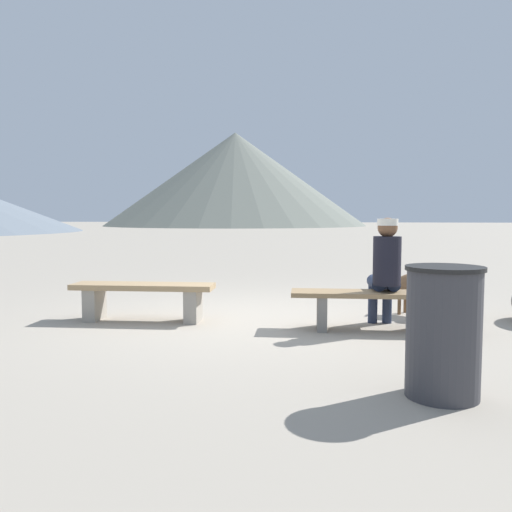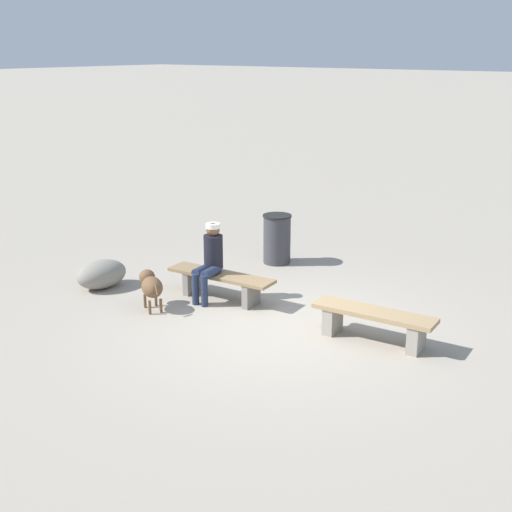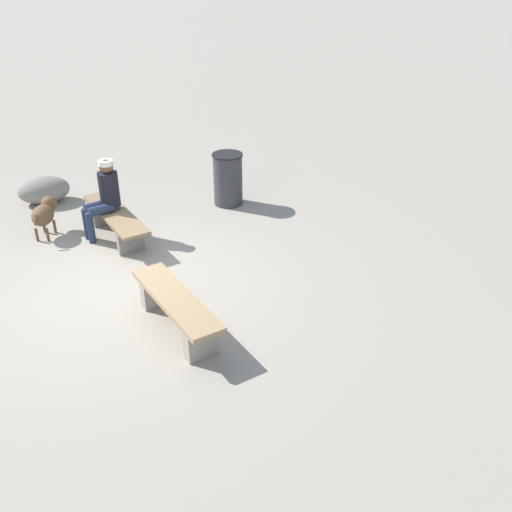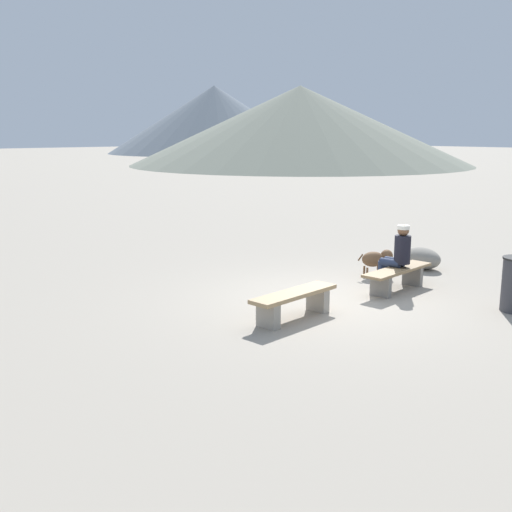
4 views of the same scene
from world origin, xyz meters
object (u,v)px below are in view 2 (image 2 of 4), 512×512
object	(u,v)px
seated_person	(210,257)
trash_bin	(277,239)
bench_left	(374,321)
dog	(151,285)
boulder	(102,274)
bench_right	(221,281)

from	to	relation	value
seated_person	trash_bin	xyz separation A→B (m)	(0.26, -2.21, -0.25)
bench_left	trash_bin	xyz separation A→B (m)	(3.09, -2.12, 0.15)
dog	boulder	xyz separation A→B (m)	(1.35, -0.19, -0.15)
dog	boulder	bearing A→B (deg)	22.60
dog	boulder	distance (m)	1.37
dog	trash_bin	bearing A→B (deg)	-63.31
seated_person	dog	bearing A→B (deg)	54.34
dog	boulder	size ratio (longest dim) A/B	0.76
boulder	trash_bin	bearing A→B (deg)	-118.50
bench_right	dog	bearing A→B (deg)	52.91
trash_bin	boulder	bearing A→B (deg)	61.50
seated_person	dog	distance (m)	1.03
bench_right	trash_bin	world-z (taller)	trash_bin
boulder	bench_right	bearing A→B (deg)	-158.53
bench_right	boulder	bearing A→B (deg)	16.36
dog	trash_bin	distance (m)	3.07
bench_right	dog	distance (m)	1.13
bench_left	boulder	xyz separation A→B (m)	(4.65, 0.75, -0.07)
bench_left	dog	xyz separation A→B (m)	(3.30, 0.94, 0.08)
bench_left	trash_bin	bearing A→B (deg)	-39.58
bench_right	dog	xyz separation A→B (m)	(0.60, 0.96, 0.08)
bench_right	seated_person	world-z (taller)	seated_person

